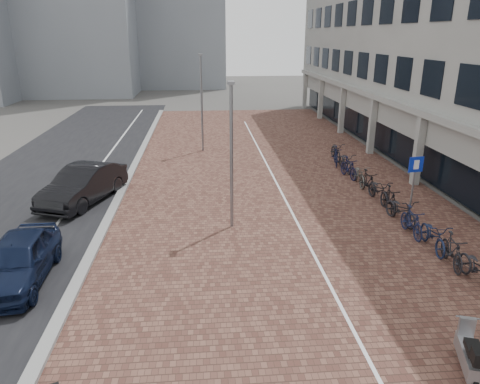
# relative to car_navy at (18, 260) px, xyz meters

# --- Properties ---
(ground) EXTENTS (140.00, 140.00, 0.00)m
(ground) POSITION_rel_car_navy_xyz_m (6.79, -2.34, -0.71)
(ground) COLOR #474442
(ground) RESTS_ON ground
(plaza_brick) EXTENTS (14.50, 42.00, 0.04)m
(plaza_brick) POSITION_rel_car_navy_xyz_m (8.79, 9.66, -0.70)
(plaza_brick) COLOR brown
(plaza_brick) RESTS_ON ground
(street_asphalt) EXTENTS (8.00, 50.00, 0.03)m
(street_asphalt) POSITION_rel_car_navy_xyz_m (-2.21, 9.66, -0.70)
(street_asphalt) COLOR black
(street_asphalt) RESTS_ON ground
(curb) EXTENTS (0.35, 42.00, 0.14)m
(curb) POSITION_rel_car_navy_xyz_m (1.69, 9.66, -0.64)
(curb) COLOR gray
(curb) RESTS_ON ground
(lane_line) EXTENTS (0.12, 44.00, 0.00)m
(lane_line) POSITION_rel_car_navy_xyz_m (-0.21, 9.66, -0.68)
(lane_line) COLOR white
(lane_line) RESTS_ON street_asphalt
(parking_line) EXTENTS (0.10, 30.00, 0.00)m
(parking_line) POSITION_rel_car_navy_xyz_m (8.99, 9.66, -0.67)
(parking_line) COLOR white
(parking_line) RESTS_ON plaza_brick
(office_building) EXTENTS (8.40, 40.00, 15.00)m
(office_building) POSITION_rel_car_navy_xyz_m (19.75, 13.66, 7.74)
(office_building) COLOR #9C9C97
(office_building) RESTS_ON ground
(car_navy) EXTENTS (1.79, 4.20, 1.41)m
(car_navy) POSITION_rel_car_navy_xyz_m (0.00, 0.00, 0.00)
(car_navy) COLOR black
(car_navy) RESTS_ON ground
(car_dark) EXTENTS (3.18, 5.04, 1.57)m
(car_dark) POSITION_rel_car_navy_xyz_m (0.29, 6.64, 0.08)
(car_dark) COLOR black
(car_dark) RESTS_ON ground
(scooter_front) EXTENTS (0.95, 1.62, 1.06)m
(scooter_front) POSITION_rel_car_navy_xyz_m (10.94, -4.76, -0.18)
(scooter_front) COLOR #939397
(scooter_front) RESTS_ON ground
(parking_sign) EXTENTS (0.57, 0.13, 2.72)m
(parking_sign) POSITION_rel_car_navy_xyz_m (13.11, 2.89, 1.15)
(parking_sign) COLOR slate
(parking_sign) RESTS_ON ground
(lamp_near) EXTENTS (0.12, 0.12, 5.33)m
(lamp_near) POSITION_rel_car_navy_xyz_m (6.46, 3.40, 1.96)
(lamp_near) COLOR gray
(lamp_near) RESTS_ON ground
(lamp_far) EXTENTS (0.12, 0.12, 5.76)m
(lamp_far) POSITION_rel_car_navy_xyz_m (5.46, 15.20, 2.17)
(lamp_far) COLOR slate
(lamp_far) RESTS_ON ground
(bike_row) EXTENTS (1.24, 15.79, 1.05)m
(bike_row) POSITION_rel_car_navy_xyz_m (12.98, 5.56, -0.19)
(bike_row) COLOR black
(bike_row) RESTS_ON ground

